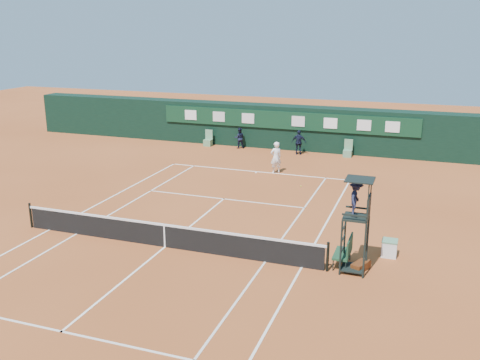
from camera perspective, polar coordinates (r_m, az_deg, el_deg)
name	(u,v)px	position (r m, az deg, el deg)	size (l,w,h in m)	color
ground	(165,247)	(21.36, -7.99, -7.09)	(90.00, 90.00, 0.00)	#A55227
court_lines	(165,247)	(21.35, -7.99, -7.08)	(11.05, 23.85, 0.01)	white
tennis_net	(165,235)	(21.16, -8.05, -5.83)	(12.90, 0.10, 1.10)	black
back_wall	(287,127)	(37.86, 5.03, 5.67)	(40.00, 1.65, 3.00)	black
linesman_chair_left	(208,141)	(38.66, -3.42, 4.12)	(0.55, 0.50, 1.15)	#5B8C61
linesman_chair_right	(348,152)	(36.04, 11.42, 2.94)	(0.55, 0.50, 1.15)	#598967
umpire_chair	(356,206)	(18.67, 12.32, -2.71)	(0.96, 0.95, 3.42)	black
player_bench	(345,250)	(19.74, 11.18, -7.37)	(0.56, 1.20, 1.10)	#183D24
tennis_bag	(361,266)	(19.68, 12.75, -8.95)	(0.36, 0.83, 0.31)	black
cooler	(389,248)	(21.02, 15.65, -7.00)	(0.57, 0.57, 0.65)	silver
tennis_ball	(301,186)	(28.97, 6.53, -0.66)	(0.07, 0.07, 0.07)	yellow
player	(276,157)	(31.36, 3.85, 2.42)	(0.68, 0.45, 1.87)	white
ball_kid_left	(239,138)	(37.75, -0.07, 4.50)	(0.71, 0.55, 1.46)	black
ball_kid_right	(299,142)	(36.06, 6.31, 4.01)	(0.98, 0.41, 1.67)	black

